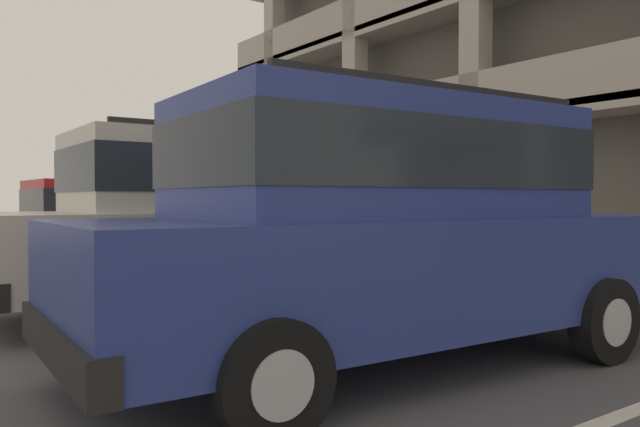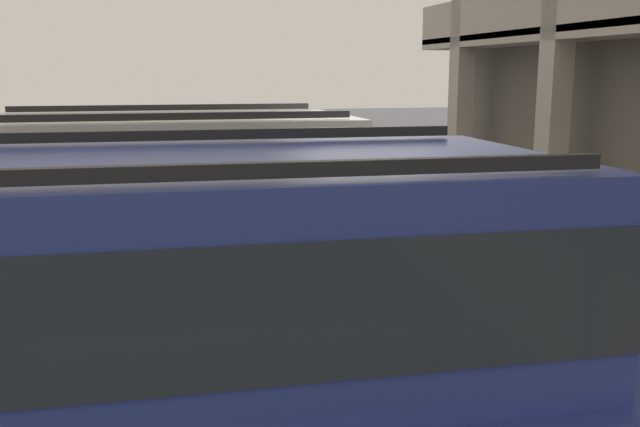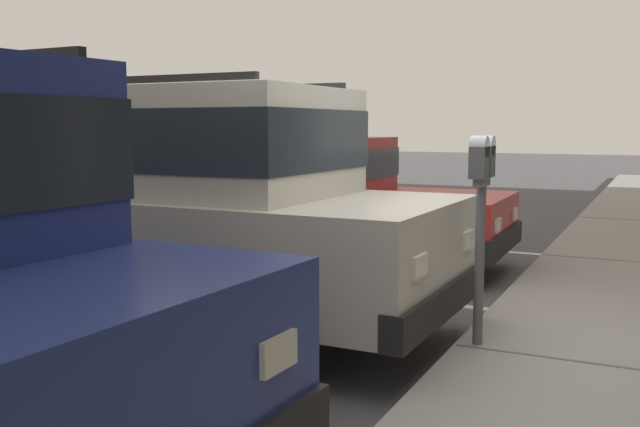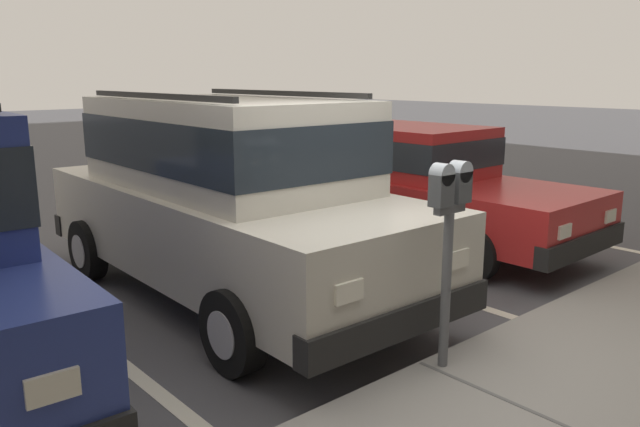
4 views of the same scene
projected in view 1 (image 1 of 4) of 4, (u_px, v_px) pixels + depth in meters
The scene contains 7 objects.
ground_plane at pixel (356, 295), 8.51m from camera, with size 80.00×80.00×0.10m.
sidewalk at pixel (424, 280), 9.26m from camera, with size 40.00×2.20×0.12m.
parking_stall_lines at pixel (346, 322), 6.42m from camera, with size 12.63×4.80×0.01m.
silver_suv at pixel (209, 215), 7.13m from camera, with size 2.07×4.81×2.03m.
red_sedan at pixel (115, 228), 9.52m from camera, with size 1.90×4.51×1.54m.
dark_hatchback at pixel (381, 223), 4.73m from camera, with size 2.16×4.86×2.03m.
parking_meter_near at pixel (372, 202), 8.76m from camera, with size 0.35×0.12×1.49m.
Camera 1 is at (6.60, -5.35, 1.27)m, focal length 35.00 mm.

